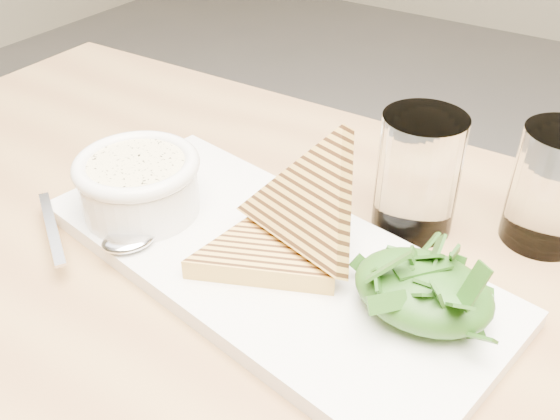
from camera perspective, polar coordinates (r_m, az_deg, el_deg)
The scene contains 14 objects.
table_top at distance 0.53m, azimuth -3.90°, elevation -11.74°, with size 1.16×0.77×0.04m, color #A47A47.
table_leg_bl at distance 1.23m, azimuth -13.77°, elevation -3.38°, with size 0.06×0.06×0.68m, color #A47A47.
platter at distance 0.56m, azimuth -1.13°, elevation -4.49°, with size 0.43×0.19×0.02m, color white.
soup_bowl at distance 0.61m, azimuth -12.66°, elevation 1.71°, with size 0.11×0.11×0.04m, color white.
soup at distance 0.59m, azimuth -12.99°, elevation 3.88°, with size 0.09×0.09×0.01m, color beige.
bowl_rim at distance 0.59m, azimuth -13.02°, elevation 4.04°, with size 0.12×0.12×0.01m, color white.
sandwich_flat at distance 0.54m, azimuth -1.36°, elevation -3.76°, with size 0.15×0.15×0.02m, color gold, non-canonical shape.
sandwich_lean at distance 0.53m, azimuth 2.61°, elevation 0.47°, with size 0.15×0.15×0.08m, color gold, non-canonical shape.
salad_base at distance 0.50m, azimuth 12.95°, elevation -7.18°, with size 0.11×0.09×0.04m, color #143D12.
arugula_pile at distance 0.49m, azimuth 13.04°, elevation -6.67°, with size 0.11×0.10×0.05m, color #35641A, non-canonical shape.
spoon_bowl at distance 0.57m, azimuth -13.70°, elevation -2.71°, with size 0.04×0.05×0.01m, color silver.
spoon_handle at distance 0.61m, azimuth -20.16°, elevation -1.50°, with size 0.12×0.01×0.00m, color silver.
glass_near at distance 0.59m, azimuth 12.50°, elevation 3.23°, with size 0.08×0.08×0.12m, color white.
glass_far at distance 0.61m, azimuth 23.71°, elevation 1.89°, with size 0.07×0.07×0.11m, color white.
Camera 1 is at (0.21, -0.24, 1.09)m, focal length 40.00 mm.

